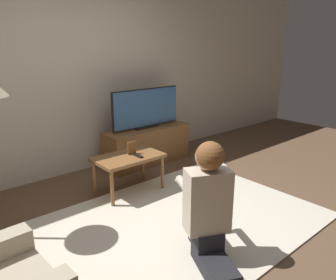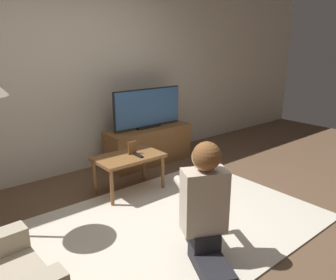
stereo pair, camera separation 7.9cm
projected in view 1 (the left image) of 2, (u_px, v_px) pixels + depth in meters
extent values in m
plane|color=brown|center=(168.00, 228.00, 3.10)|extent=(10.00, 10.00, 0.00)
cube|color=beige|center=(68.00, 74.00, 4.13)|extent=(10.00, 0.06, 2.60)
cube|color=beige|center=(168.00, 227.00, 3.10)|extent=(2.99, 1.95, 0.02)
cube|color=brown|center=(147.00, 146.00, 4.72)|extent=(1.27, 0.42, 0.52)
cube|color=black|center=(147.00, 127.00, 4.63)|extent=(0.37, 0.08, 0.04)
cube|color=black|center=(146.00, 108.00, 4.56)|extent=(1.10, 0.03, 0.53)
cube|color=#38669E|center=(146.00, 108.00, 4.56)|extent=(1.07, 0.04, 0.50)
cube|color=brown|center=(128.00, 157.00, 3.73)|extent=(0.77, 0.47, 0.04)
cylinder|color=brown|center=(112.00, 189.00, 3.44)|extent=(0.04, 0.04, 0.41)
cylinder|color=brown|center=(162.00, 173.00, 3.87)|extent=(0.04, 0.04, 0.41)
cylinder|color=brown|center=(94.00, 178.00, 3.72)|extent=(0.04, 0.04, 0.41)
cylinder|color=brown|center=(143.00, 164.00, 4.15)|extent=(0.04, 0.04, 0.41)
cylinder|color=#4C4233|center=(0.00, 238.00, 2.91)|extent=(0.28, 0.28, 0.03)
cube|color=#232328|center=(215.00, 265.00, 2.47)|extent=(0.40, 0.52, 0.11)
cube|color=#232328|center=(206.00, 237.00, 2.61)|extent=(0.30, 0.31, 0.14)
cube|color=#C1B29E|center=(207.00, 200.00, 2.52)|extent=(0.39, 0.33, 0.50)
sphere|color=tan|center=(209.00, 157.00, 2.42)|extent=(0.21, 0.21, 0.21)
sphere|color=brown|center=(210.00, 156.00, 2.39)|extent=(0.21, 0.21, 0.21)
cube|color=black|center=(192.00, 179.00, 2.85)|extent=(0.13, 0.10, 0.04)
cylinder|color=#C1B29E|center=(208.00, 183.00, 2.77)|extent=(0.19, 0.30, 0.07)
cylinder|color=#C1B29E|center=(185.00, 186.00, 2.72)|extent=(0.19, 0.30, 0.07)
cube|color=brown|center=(132.00, 148.00, 3.76)|extent=(0.11, 0.01, 0.15)
cube|color=black|center=(138.00, 156.00, 3.70)|extent=(0.04, 0.15, 0.02)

